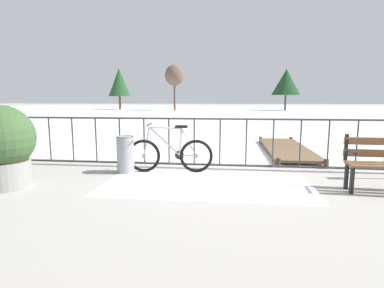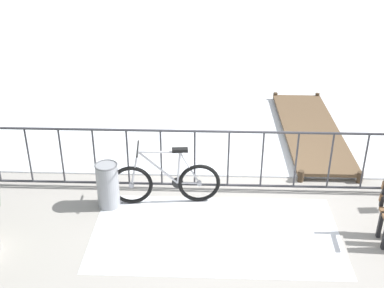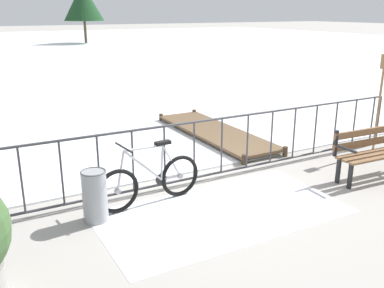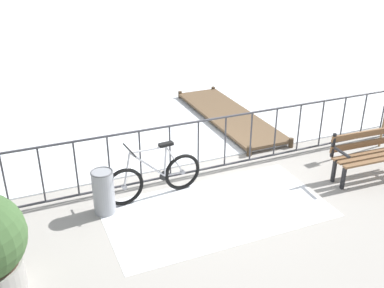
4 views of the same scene
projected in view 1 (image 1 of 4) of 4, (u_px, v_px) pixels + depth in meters
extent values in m
plane|color=#9E9991|center=(220.00, 169.00, 6.43)|extent=(160.00, 160.00, 0.00)
cube|color=white|center=(227.00, 112.00, 34.32)|extent=(80.00, 56.00, 0.03)
cube|color=white|center=(206.00, 184.00, 5.27)|extent=(3.54, 1.86, 0.01)
cylinder|color=#38383D|center=(220.00, 119.00, 6.28)|extent=(9.00, 0.04, 0.04)
cylinder|color=#38383D|center=(220.00, 165.00, 6.42)|extent=(9.00, 0.04, 0.04)
cylinder|color=#38383D|center=(20.00, 141.00, 6.88)|extent=(0.06, 0.06, 1.05)
cylinder|color=#38383D|center=(27.00, 139.00, 6.85)|extent=(0.03, 0.03, 0.97)
cylinder|color=#38383D|center=(50.00, 139.00, 6.79)|extent=(0.03, 0.03, 0.97)
cylinder|color=#38383D|center=(73.00, 140.00, 6.73)|extent=(0.03, 0.03, 0.97)
cylinder|color=#38383D|center=(96.00, 140.00, 6.66)|extent=(0.03, 0.03, 0.97)
cylinder|color=#38383D|center=(120.00, 141.00, 6.60)|extent=(0.03, 0.03, 0.97)
cylinder|color=#38383D|center=(144.00, 141.00, 6.54)|extent=(0.03, 0.03, 0.97)
cylinder|color=#38383D|center=(169.00, 141.00, 6.47)|extent=(0.03, 0.03, 0.97)
cylinder|color=#38383D|center=(194.00, 142.00, 6.41)|extent=(0.03, 0.03, 0.97)
cylinder|color=#38383D|center=(220.00, 142.00, 6.35)|extent=(0.03, 0.03, 0.97)
cylinder|color=#38383D|center=(246.00, 143.00, 6.28)|extent=(0.03, 0.03, 0.97)
cylinder|color=#38383D|center=(273.00, 143.00, 6.22)|extent=(0.03, 0.03, 0.97)
cylinder|color=#38383D|center=(300.00, 144.00, 6.16)|extent=(0.03, 0.03, 0.97)
cylinder|color=#38383D|center=(328.00, 144.00, 6.09)|extent=(0.03, 0.03, 0.97)
cylinder|color=#38383D|center=(357.00, 145.00, 6.03)|extent=(0.03, 0.03, 0.97)
torus|color=black|center=(196.00, 156.00, 6.07)|extent=(0.66, 0.12, 0.66)
cylinder|color=gray|center=(196.00, 156.00, 6.07)|extent=(0.08, 0.07, 0.08)
torus|color=black|center=(144.00, 156.00, 6.10)|extent=(0.66, 0.12, 0.66)
cylinder|color=gray|center=(144.00, 156.00, 6.10)|extent=(0.08, 0.07, 0.08)
cylinder|color=#B2B2B7|center=(180.00, 142.00, 6.04)|extent=(0.08, 0.04, 0.53)
cylinder|color=#B2B2B7|center=(165.00, 141.00, 6.04)|extent=(0.61, 0.09, 0.59)
cylinder|color=#B2B2B7|center=(165.00, 128.00, 6.00)|extent=(0.63, 0.09, 0.07)
cylinder|color=#B2B2B7|center=(188.00, 156.00, 6.07)|extent=(0.34, 0.06, 0.05)
cylinder|color=#B2B2B7|center=(189.00, 142.00, 6.03)|extent=(0.32, 0.06, 0.56)
cylinder|color=#B2B2B7|center=(147.00, 142.00, 6.05)|extent=(0.16, 0.05, 0.59)
cube|color=black|center=(181.00, 127.00, 5.99)|extent=(0.25, 0.12, 0.05)
cylinder|color=black|center=(149.00, 124.00, 6.00)|extent=(0.08, 0.52, 0.03)
cylinder|color=black|center=(179.00, 155.00, 6.08)|extent=(0.18, 0.04, 0.18)
cube|color=black|center=(352.00, 180.00, 4.73)|extent=(0.05, 0.06, 0.44)
cube|color=black|center=(346.00, 175.00, 4.98)|extent=(0.05, 0.06, 0.44)
cube|color=black|center=(346.00, 148.00, 5.03)|extent=(0.05, 0.05, 0.45)
cube|color=black|center=(351.00, 152.00, 4.79)|extent=(0.06, 0.40, 0.04)
cylinder|color=gray|center=(4.00, 174.00, 5.08)|extent=(0.83, 0.83, 0.44)
cylinder|color=#38281E|center=(3.00, 161.00, 5.05)|extent=(0.76, 0.76, 0.02)
sphere|color=#38562D|center=(1.00, 137.00, 4.99)|extent=(1.06, 1.06, 1.06)
cylinder|color=gray|center=(125.00, 155.00, 6.06)|extent=(0.34, 0.34, 0.72)
torus|color=#545558|center=(125.00, 137.00, 6.00)|extent=(0.35, 0.35, 0.02)
cube|color=brown|center=(286.00, 148.00, 8.34)|extent=(1.10, 3.73, 0.06)
cylinder|color=#433323|center=(278.00, 163.00, 6.56)|extent=(0.10, 0.10, 0.20)
cylinder|color=#433323|center=(326.00, 164.00, 6.45)|extent=(0.10, 0.10, 0.20)
cylinder|color=#433323|center=(260.00, 140.00, 10.23)|extent=(0.10, 0.10, 0.20)
cylinder|color=#433323|center=(291.00, 140.00, 10.11)|extent=(0.10, 0.10, 0.20)
cylinder|color=brown|center=(175.00, 96.00, 37.15)|extent=(0.24, 0.24, 3.56)
ellipsoid|color=brown|center=(174.00, 75.00, 36.78)|extent=(2.29, 2.29, 2.52)
cylinder|color=brown|center=(120.00, 98.00, 40.30)|extent=(0.28, 0.28, 2.96)
cone|color=#1E4723|center=(119.00, 82.00, 39.99)|extent=(2.84, 2.84, 3.62)
cylinder|color=brown|center=(285.00, 98.00, 36.71)|extent=(0.22, 0.22, 3.17)
cone|color=#193D1E|center=(286.00, 82.00, 36.43)|extent=(3.37, 3.37, 3.05)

